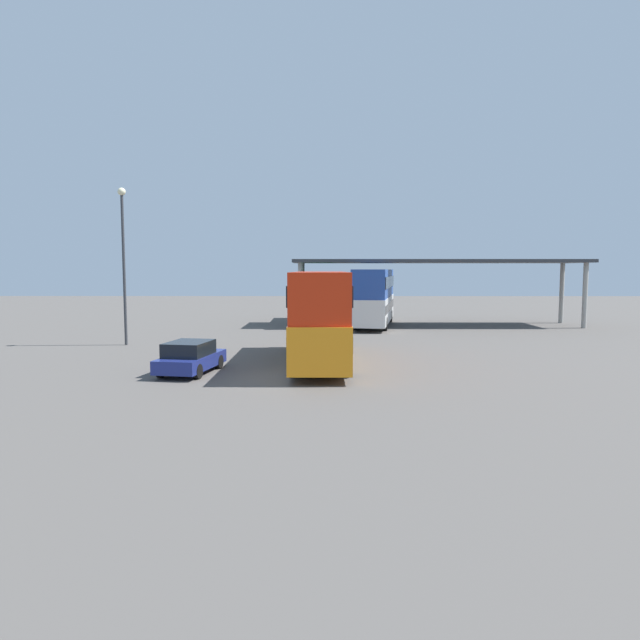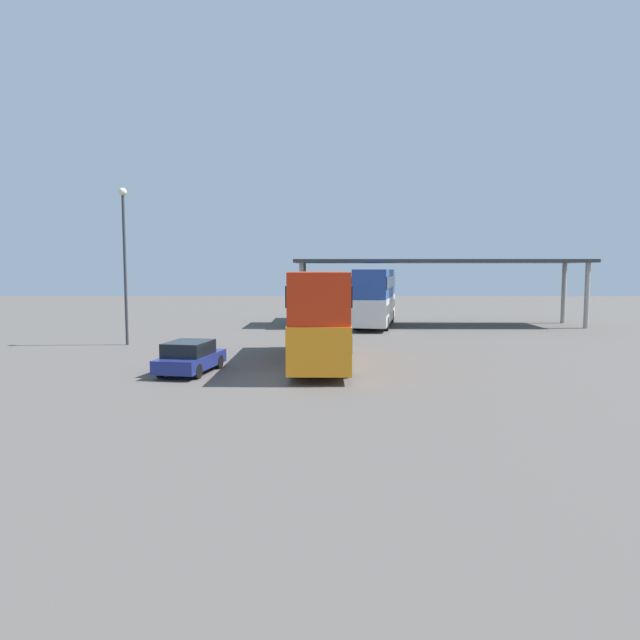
# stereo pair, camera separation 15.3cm
# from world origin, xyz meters

# --- Properties ---
(ground_plane) EXTENTS (140.00, 140.00, 0.00)m
(ground_plane) POSITION_xyz_m (0.00, 0.00, 0.00)
(ground_plane) COLOR #534F4B
(double_decker_main) EXTENTS (2.52, 10.75, 4.21)m
(double_decker_main) POSITION_xyz_m (0.98, 3.61, 2.31)
(double_decker_main) COLOR orange
(double_decker_main) RESTS_ON ground_plane
(parked_hatchback) EXTENTS (2.36, 4.09, 1.35)m
(parked_hatchback) POSITION_xyz_m (-4.42, 0.97, 0.67)
(parked_hatchback) COLOR navy
(parked_hatchback) RESTS_ON ground_plane
(double_decker_near_canopy) EXTENTS (2.63, 10.33, 4.02)m
(double_decker_near_canopy) POSITION_xyz_m (0.93, 23.17, 2.21)
(double_decker_near_canopy) COLOR silver
(double_decker_near_canopy) RESTS_ON ground_plane
(double_decker_mid_row) EXTENTS (4.24, 11.11, 4.33)m
(double_decker_mid_row) POSITION_xyz_m (5.03, 20.92, 2.37)
(double_decker_mid_row) COLOR silver
(double_decker_mid_row) RESTS_ON ground_plane
(depot_canopy) EXTENTS (22.21, 5.30, 5.08)m
(depot_canopy) POSITION_xyz_m (9.93, 21.31, 4.76)
(depot_canopy) COLOR #33353A
(depot_canopy) RESTS_ON ground_plane
(lamppost_tall) EXTENTS (0.44, 0.44, 8.90)m
(lamppost_tall) POSITION_xyz_m (-10.20, 9.78, 5.50)
(lamppost_tall) COLOR #33353A
(lamppost_tall) RESTS_ON ground_plane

